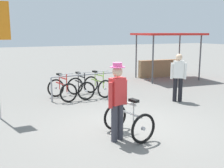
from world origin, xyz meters
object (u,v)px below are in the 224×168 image
Objects in this scene: racked_bike_red at (62,89)px; pedestrian_with_backpack at (178,74)px; racked_bike_lime at (98,86)px; market_stall at (164,51)px; racked_bike_black at (80,87)px; person_with_featured_bike at (117,99)px; featured_bicycle at (125,114)px.

pedestrian_with_backpack is at bearing -30.12° from racked_bike_red.
market_stall reaches higher than racked_bike_lime.
person_with_featured_bike reaches higher than racked_bike_black.
racked_bike_lime is 4.49m from person_with_featured_bike.
racked_bike_lime is at bearing 72.02° from person_with_featured_bike.
racked_bike_red is at bearing 90.35° from person_with_featured_bike.
racked_bike_black is at bearing -178.02° from racked_bike_lime.
market_stall is at bearing 47.21° from featured_bicycle.
racked_bike_red is 1.40m from racked_bike_lime.
person_with_featured_bike reaches higher than racked_bike_red.
featured_bicycle is (-1.06, -4.00, 0.12)m from racked_bike_lime.
person_with_featured_bike reaches higher than racked_bike_lime.
racked_bike_black is 0.35× the size of market_stall.
racked_bike_lime is at bearing -155.16° from market_stall.
market_stall reaches higher than pedestrian_with_backpack.
pedestrian_with_backpack is at bearing -36.30° from racked_bike_black.
person_with_featured_bike is at bearing -107.98° from racked_bike_lime.
person_with_featured_bike is 1.05× the size of pedestrian_with_backpack.
racked_bike_lime is at bearing 1.98° from racked_bike_red.
racked_bike_red is 0.97× the size of featured_bicycle.
featured_bicycle is 0.76× the size of pedestrian_with_backpack.
racked_bike_red is at bearing 94.97° from featured_bicycle.
person_with_featured_bike is (0.03, -4.18, 0.58)m from racked_bike_red.
racked_bike_lime is 0.36× the size of market_stall.
featured_bicycle is at bearing -132.79° from market_stall.
featured_bicycle is 0.72× the size of person_with_featured_bike.
racked_bike_black is 5.86m from market_stall.
featured_bicycle reaches higher than racked_bike_black.
pedestrian_with_backpack is 0.49× the size of market_stall.
market_stall is (5.70, 6.15, 0.91)m from featured_bicycle.
featured_bicycle reaches higher than racked_bike_lime.
racked_bike_lime is (0.70, 0.02, 0.00)m from racked_bike_black.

